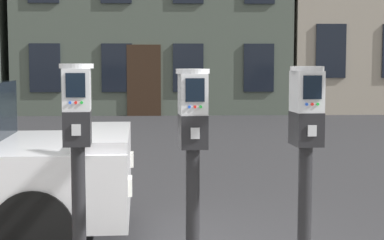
{
  "coord_description": "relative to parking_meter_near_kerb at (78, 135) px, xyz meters",
  "views": [
    {
      "loc": [
        0.16,
        -4.26,
        1.61
      ],
      "look_at": [
        0.35,
        -0.19,
        1.23
      ],
      "focal_mm": 58.54,
      "sensor_mm": 36.0,
      "label": 1
    }
  ],
  "objects": [
    {
      "name": "parking_meter_twin_adjacent",
      "position": [
        0.73,
        -0.0,
        -0.02
      ],
      "size": [
        0.23,
        0.26,
        1.42
      ],
      "rotation": [
        0.0,
        0.0,
        -1.5
      ],
      "color": "black",
      "rests_on": "sidewalk_slab"
    },
    {
      "name": "parking_meter_end_of_row",
      "position": [
        1.46,
        -0.0,
        -0.01
      ],
      "size": [
        0.23,
        0.26,
        1.44
      ],
      "rotation": [
        0.0,
        0.0,
        -1.5
      ],
      "color": "black",
      "rests_on": "sidewalk_slab"
    },
    {
      "name": "parking_meter_near_kerb",
      "position": [
        0.0,
        0.0,
        0.0
      ],
      "size": [
        0.23,
        0.26,
        1.46
      ],
      "rotation": [
        0.0,
        0.0,
        -1.5
      ],
      "color": "black",
      "rests_on": "sidewalk_slab"
    }
  ]
}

